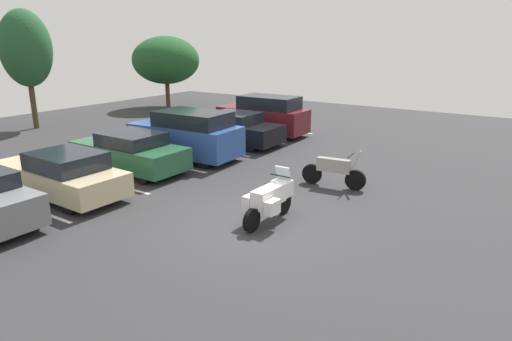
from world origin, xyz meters
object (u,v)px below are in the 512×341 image
object	(u,v)px
car_champagne	(61,174)
car_maroon	(264,116)
car_black	(231,129)
car_green	(130,152)
motorcycle_touring	(270,198)
motorcycle_second	(334,171)
car_blue	(187,135)

from	to	relation	value
car_champagne	car_maroon	size ratio (longest dim) A/B	1.04
car_champagne	car_black	world-z (taller)	car_black
car_champagne	car_green	xyz separation A→B (m)	(2.99, 0.37, 0.02)
car_black	car_maroon	distance (m)	2.59
motorcycle_touring	car_champagne	distance (m)	6.65
motorcycle_second	car_maroon	bearing A→B (deg)	48.49
motorcycle_second	car_champagne	bearing A→B (deg)	129.86
car_blue	car_black	size ratio (longest dim) A/B	0.95
car_champagne	car_maroon	distance (m)	11.14
car_green	car_black	bearing A→B (deg)	-4.14
motorcycle_second	car_blue	xyz separation A→B (m)	(0.05, 6.42, 0.41)
motorcycle_touring	car_green	bearing A→B (deg)	80.66
motorcycle_touring	car_maroon	world-z (taller)	car_maroon
car_blue	car_maroon	size ratio (longest dim) A/B	1.01
car_green	car_black	xyz separation A→B (m)	(5.56, -0.40, -0.01)
car_champagne	car_black	distance (m)	8.56
car_champagne	car_black	size ratio (longest dim) A/B	0.97
motorcycle_second	car_maroon	xyz separation A→B (m)	(5.66, 6.40, 0.41)
car_maroon	car_blue	bearing A→B (deg)	179.74
motorcycle_second	car_blue	world-z (taller)	car_blue
car_blue	car_maroon	xyz separation A→B (m)	(5.62, -0.03, -0.00)
car_champagne	motorcycle_second	bearing A→B (deg)	-50.14
car_green	car_maroon	xyz separation A→B (m)	(8.14, -0.53, 0.25)
motorcycle_touring	car_champagne	size ratio (longest dim) A/B	0.45
car_champagne	car_black	xyz separation A→B (m)	(8.56, -0.03, 0.02)
motorcycle_second	car_black	bearing A→B (deg)	64.68
motorcycle_touring	car_blue	size ratio (longest dim) A/B	0.46
car_champagne	car_blue	xyz separation A→B (m)	(5.52, -0.13, 0.27)
car_green	car_black	distance (m)	5.58
car_green	car_blue	world-z (taller)	car_blue
car_green	car_blue	xyz separation A→B (m)	(2.52, -0.50, 0.25)
car_blue	car_black	bearing A→B (deg)	1.88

